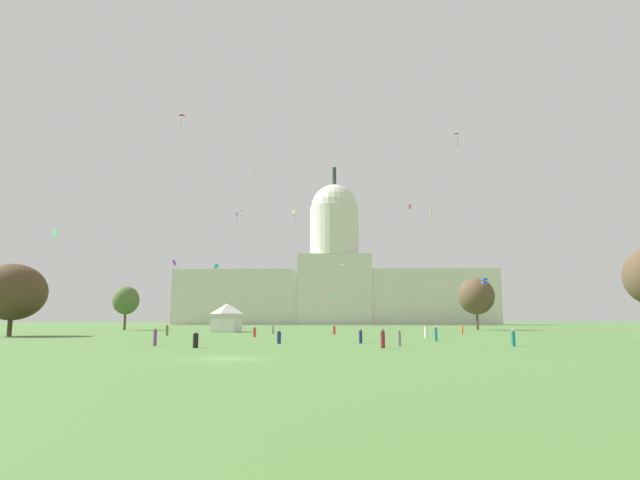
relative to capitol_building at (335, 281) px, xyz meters
The scene contains 35 objects.
ground_plane 200.64m from the capitol_building, 91.59° to the right, with size 800.00×800.00×0.00m, color #4C7538.
capitol_building is the anchor object (origin of this frame).
event_tent 133.10m from the capitol_building, 98.89° to the right, with size 5.22×7.12×5.58m.
tree_east_far 115.95m from the capitol_building, 72.97° to the right, with size 11.19×11.10×12.09m.
tree_west_near 164.64m from the capitol_building, 106.68° to the right, with size 10.28×10.90×10.77m.
tree_west_far 124.21m from the capitol_building, 112.62° to the right, with size 5.88×7.22×10.06m.
person_navy_deep_crowd 180.01m from the capitol_building, 91.46° to the right, with size 0.53×0.53×1.48m.
person_red_near_tree_east 147.79m from the capitol_building, 89.65° to the right, with size 0.45×0.45×1.59m.
person_black_back_left 188.37m from the capitol_building, 93.40° to the right, with size 0.67×0.67×1.48m.
person_orange_mid_left 146.81m from the capitol_building, 81.12° to the right, with size 0.50×0.50×1.52m.
person_teal_near_tree_west 173.63m from the capitol_building, 85.71° to the right, with size 0.44×0.44×1.78m.
person_red_mid_center 160.61m from the capitol_building, 93.70° to the right, with size 0.55×0.55×1.57m.
person_teal_edge_east 185.11m from the capitol_building, 84.35° to the right, with size 0.48×0.48×1.60m.
person_navy_front_center 178.97m from the capitol_building, 88.72° to the right, with size 0.42×0.42×1.55m.
person_grey_back_center 183.94m from the capitol_building, 87.66° to the right, with size 0.49×0.49×1.49m.
person_maroon_aisle_center 187.80m from the capitol_building, 88.29° to the right, with size 0.56×0.56×1.70m.
person_grey_front_right 144.53m from the capitol_building, 93.88° to the right, with size 0.53×0.53×1.55m.
person_white_near_tent 162.96m from the capitol_building, 85.19° to the right, with size 0.63×0.63×1.69m.
person_purple_lawn_far_right 185.40m from the capitol_building, 94.96° to the right, with size 0.43×0.43×1.71m.
person_olive_edge_west 155.95m from the capitol_building, 99.27° to the right, with size 0.42×0.42×1.72m.
kite_magenta_mid 92.71m from the capitol_building, 107.35° to the right, with size 0.61×0.60×2.79m.
kite_white_mid 147.18m from the capitol_building, 83.19° to the right, with size 0.53×0.68×1.51m.
kite_blue_low 125.43m from the capitol_building, 74.72° to the right, with size 1.19×1.23×1.30m.
kite_turquoise_low 23.68m from the capitol_building, 89.92° to the right, with size 0.88×0.33×0.84m.
kite_pink_high 79.69m from the capitol_building, 72.03° to the right, with size 1.33×1.25×1.55m.
kite_yellow_low 104.82m from the capitol_building, 88.96° to the right, with size 1.25×1.39×0.35m.
kite_violet_low 107.07m from the capitol_building, 112.80° to the right, with size 0.99×0.90×3.40m.
kite_gold_mid 115.76m from the capitol_building, 94.28° to the right, with size 0.64×0.76×3.54m.
kite_red_high 117.90m from the capitol_building, 110.32° to the right, with size 1.56×0.97×3.56m.
kite_green_low 164.62m from the capitol_building, 104.08° to the right, with size 0.75×0.66×1.08m.
kite_cyan_low 98.29m from the capitol_building, 108.78° to the right, with size 1.33×1.25×1.45m.
kite_black_high 114.68m from the capitol_building, 73.23° to the right, with size 1.46×1.09×3.17m.
kite_orange_low 40.59m from the capitol_building, 37.23° to the right, with size 1.41×1.36×3.11m.
kite_lime_high 80.31m from the capitol_building, 110.20° to the right, with size 0.60×1.53×3.47m.
kite_magenta_high 53.09m from the capitol_building, 146.75° to the right, with size 1.26×1.73×2.43m.
Camera 1 is at (7.21, -34.57, 2.57)m, focal length 29.42 mm.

